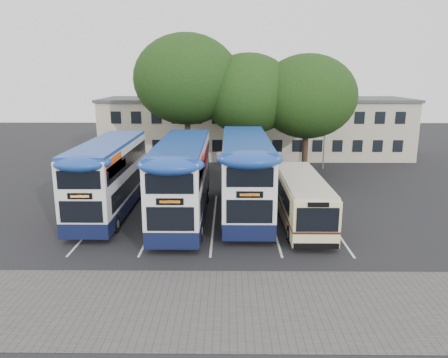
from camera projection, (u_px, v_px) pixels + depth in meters
name	position (u px, v px, depth m)	size (l,w,h in m)	color
ground	(286.00, 254.00, 21.60)	(120.00, 120.00, 0.00)	black
paving_strip	(251.00, 306.00, 16.76)	(40.00, 6.00, 0.01)	#595654
bay_lines	(214.00, 221.00, 26.50)	(14.12, 11.00, 0.01)	silver
depot_building	(255.00, 127.00, 47.10)	(32.40, 8.40, 6.20)	beige
lamp_post	(326.00, 115.00, 39.76)	(0.25, 1.05, 9.06)	gray
tree_left	(187.00, 79.00, 36.71)	(8.92, 8.92, 12.05)	black
tree_mid	(248.00, 94.00, 36.91)	(8.03, 8.03, 10.44)	black
tree_right	(307.00, 97.00, 36.50)	(8.26, 8.26, 10.37)	black
bus_dd_left	(109.00, 174.00, 27.46)	(2.68, 11.06, 4.61)	#10163A
bus_dd_mid	(183.00, 177.00, 26.36)	(2.79, 11.51, 4.80)	#10163A
bus_dd_right	(245.00, 172.00, 27.48)	(2.84, 11.73, 4.89)	#10163A
bus_single	(301.00, 197.00, 25.87)	(2.40, 9.43, 2.81)	#FAECA6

